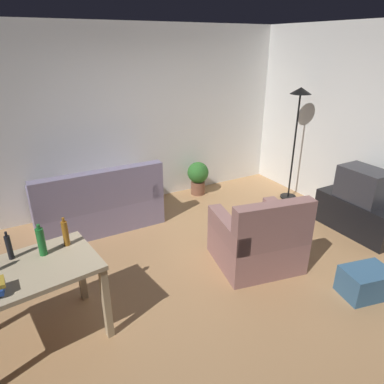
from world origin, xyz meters
The scene contains 14 objects.
ground_plane centered at (0.00, 0.00, -0.01)m, with size 5.20×4.40×0.02m, color tan.
wall_rear centered at (0.00, 2.20, 1.35)m, with size 5.20×0.10×2.70m, color white.
wall_right centered at (2.60, 0.00, 1.35)m, with size 0.10×4.40×2.70m, color silver.
couch centered at (-0.81, 1.59, 0.31)m, with size 1.70×0.84×0.92m.
tv_stand centered at (2.25, -0.28, 0.24)m, with size 0.44×1.10×0.48m.
tv centered at (2.25, -0.28, 0.70)m, with size 0.41×0.60×0.44m.
torchiere_lamp centered at (2.25, 1.01, 1.41)m, with size 0.32×0.32×1.81m.
desk centered at (-1.88, -0.24, 0.65)m, with size 1.28×0.86×0.76m.
potted_plant centered at (0.99, 1.90, 0.33)m, with size 0.36×0.36×0.57m.
armchair centered at (0.57, -0.24, 0.32)m, with size 1.05×1.00×0.92m.
storage_box centered at (1.20, -1.21, 0.15)m, with size 0.48×0.34×0.30m, color #386084.
bottle_dark centered at (-1.91, -0.01, 0.87)m, with size 0.05×0.05×0.26m.
bottle_green centered at (-1.67, -0.07, 0.89)m, with size 0.07×0.07×0.29m.
bottle_amber centered at (-1.47, -0.02, 0.88)m, with size 0.05×0.05×0.27m.
Camera 1 is at (-1.77, -2.88, 2.43)m, focal length 32.35 mm.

